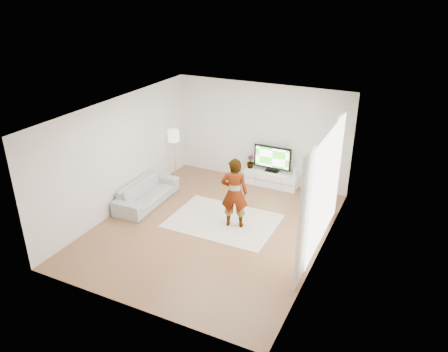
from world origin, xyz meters
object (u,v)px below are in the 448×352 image
at_px(television, 272,158).
at_px(rug, 223,221).
at_px(player, 234,193).
at_px(sofa, 147,193).
at_px(floor_lamp, 174,138).
at_px(media_console, 271,179).

xyz_separation_m(television, rug, (-0.34, -2.39, -0.81)).
bearing_deg(rug, player, -12.69).
relative_size(television, player, 0.62).
bearing_deg(player, sofa, -19.15).
distance_m(sofa, floor_lamp, 1.87).
relative_size(television, floor_lamp, 0.71).
xyz_separation_m(sofa, floor_lamp, (-0.13, 1.60, 0.96)).
distance_m(television, rug, 2.55).
bearing_deg(media_console, sofa, -136.53).
bearing_deg(floor_lamp, player, -32.33).
height_order(player, sofa, player).
relative_size(rug, floor_lamp, 1.70).
relative_size(sofa, floor_lamp, 1.35).
distance_m(media_console, sofa, 3.46).
bearing_deg(rug, sofa, -179.61).
height_order(sofa, floor_lamp, floor_lamp).
relative_size(media_console, sofa, 0.75).
distance_m(rug, floor_lamp, 3.06).
distance_m(rug, sofa, 2.19).
bearing_deg(sofa, player, -93.22).
relative_size(media_console, floor_lamp, 1.01).
xyz_separation_m(rug, player, (0.32, -0.07, 0.85)).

